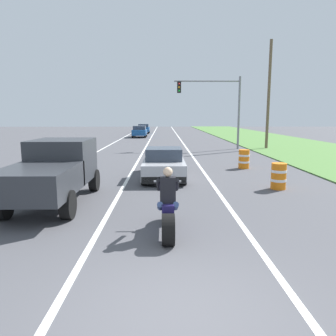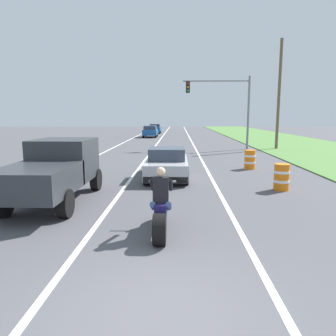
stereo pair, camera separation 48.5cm
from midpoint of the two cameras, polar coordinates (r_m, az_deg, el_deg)
The scene contains 14 objects.
ground_plane at distance 4.94m, azimuth -1.17°, elevation -24.87°, with size 160.00×160.00×0.00m, color #4C4C51.
lane_stripe_left_solid at distance 24.85m, azimuth -13.44°, elevation 2.60°, with size 0.14×120.00×0.01m, color white.
lane_stripe_right_solid at distance 24.32m, azimuth 3.37°, elevation 2.69°, with size 0.14×120.00×0.01m, color white.
lane_stripe_centre_dashed at distance 24.32m, azimuth -5.13°, elevation 2.67°, with size 0.14×120.00×0.01m, color white.
grass_verge_right at distance 27.01m, azimuth 25.34°, elevation 2.53°, with size 10.00×120.00×0.06m, color #517F3D.
motorcycle_with_rider at distance 7.54m, azimuth -1.88°, elevation -7.57°, with size 0.70×2.21×1.62m.
sports_car_silver at distance 14.47m, azimuth -1.72°, elevation 0.73°, with size 1.84×4.30×1.37m.
pickup_truck_left_lane_dark_grey at distance 10.83m, azimuth -20.79°, elevation -0.21°, with size 2.02×4.80×1.98m.
traffic_light_mast_near at distance 27.53m, azimuth 8.42°, elevation 11.83°, with size 5.52×0.34×6.00m.
utility_pole_roadside at distance 28.53m, azimuth 16.99°, elevation 12.23°, with size 0.24×0.24×8.91m, color brown.
construction_barrel_nearest at distance 12.86m, azimuth 18.04°, elevation -1.37°, with size 0.58×0.58×1.00m.
construction_barrel_mid at distance 17.48m, azimuth 12.57°, elevation 1.57°, with size 0.58×0.58×1.00m.
distant_car_far_ahead at distance 42.40m, azimuth -5.39°, elevation 6.51°, with size 1.80×4.00×1.50m.
distant_car_further_ahead at distance 51.55m, azimuth -4.61°, elevation 7.00°, with size 1.80×4.00×1.50m.
Camera 1 is at (-0.21, -4.10, 2.77)m, focal length 34.31 mm.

